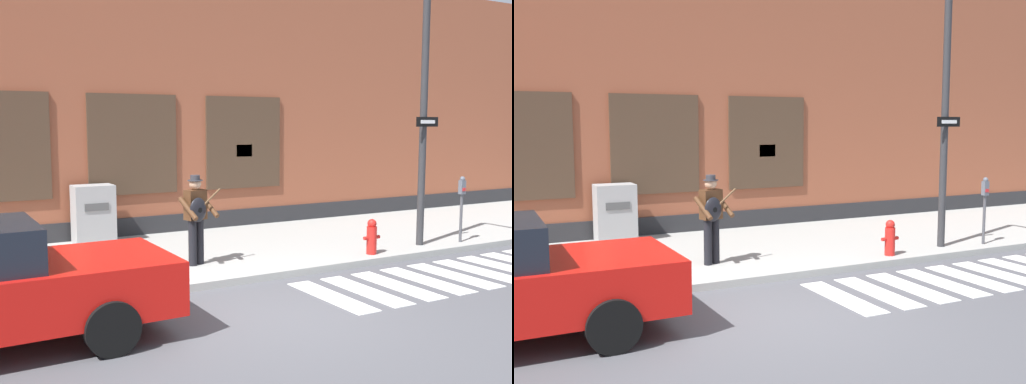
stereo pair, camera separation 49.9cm
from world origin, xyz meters
TOP-DOWN VIEW (x-y plane):
  - ground_plane at (0.00, 0.00)m, footprint 160.00×160.00m
  - sidewalk at (0.00, 3.94)m, footprint 28.00×4.60m
  - building_backdrop at (-0.00, 8.23)m, footprint 28.00×4.06m
  - crosswalk at (3.94, 0.34)m, footprint 5.78×1.90m
  - busker at (0.07, 2.82)m, footprint 0.77×0.64m
  - traffic_light at (4.97, 1.07)m, footprint 0.60×3.10m
  - parking_meter at (5.94, 2.00)m, footprint 0.13×0.11m
  - utility_box at (-1.05, 5.79)m, footprint 0.85×0.60m
  - fire_hydrant at (3.45, 1.99)m, footprint 0.38×0.20m

SIDE VIEW (x-z plane):
  - ground_plane at x=0.00m, z-range 0.00..0.00m
  - crosswalk at x=3.94m, z-range 0.00..0.01m
  - sidewalk at x=0.00m, z-range 0.00..0.13m
  - fire_hydrant at x=3.45m, z-range 0.13..0.83m
  - utility_box at x=-1.05m, z-range 0.13..1.39m
  - busker at x=0.07m, z-range 0.25..1.89m
  - parking_meter at x=5.94m, z-range 0.36..1.79m
  - building_backdrop at x=0.00m, z-range 0.00..6.53m
  - traffic_light at x=4.97m, z-range 1.15..6.46m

